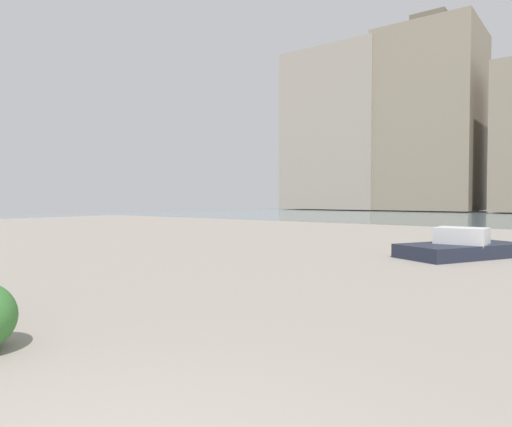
% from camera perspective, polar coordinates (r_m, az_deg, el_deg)
% --- Properties ---
extents(building_annex, '(13.32, 13.48, 27.75)m').
position_cam_1_polar(building_annex, '(70.63, 21.31, 10.92)').
color(building_annex, gray).
rests_on(building_annex, ground).
extents(building_highrise, '(15.63, 14.38, 24.68)m').
position_cam_1_polar(building_highrise, '(75.54, 11.06, 10.03)').
color(building_highrise, '#9E9384').
rests_on(building_highrise, ground).
extents(boat, '(3.10, 3.95, 0.95)m').
position_cam_1_polar(boat, '(13.82, 24.70, -4.19)').
color(boat, '#1E2333').
rests_on(boat, ground).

